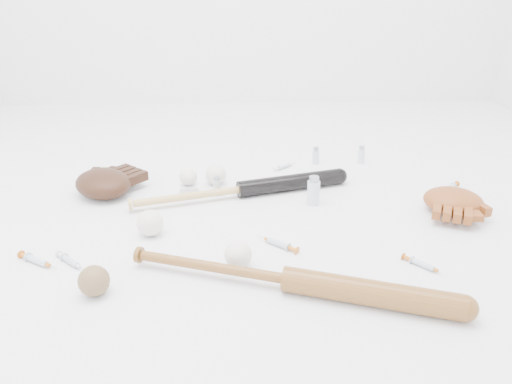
{
  "coord_description": "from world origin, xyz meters",
  "views": [
    {
      "loc": [
        -0.08,
        -1.52,
        0.76
      ],
      "look_at": [
        -0.03,
        0.03,
        0.06
      ],
      "focal_mm": 35.0,
      "sensor_mm": 36.0,
      "label": 1
    }
  ],
  "objects_px": {
    "bat_dark": "(241,189)",
    "bat_wood": "(287,279)",
    "glove_dark": "(103,183)",
    "pedestal": "(189,189)"
  },
  "relations": [
    {
      "from": "bat_dark",
      "to": "glove_dark",
      "type": "xyz_separation_m",
      "value": [
        -0.5,
        0.04,
        0.02
      ]
    },
    {
      "from": "bat_dark",
      "to": "pedestal",
      "type": "relative_size",
      "value": 12.4
    },
    {
      "from": "bat_wood",
      "to": "glove_dark",
      "type": "height_order",
      "value": "glove_dark"
    },
    {
      "from": "pedestal",
      "to": "bat_wood",
      "type": "bearing_deg",
      "value": -63.39
    },
    {
      "from": "bat_dark",
      "to": "glove_dark",
      "type": "relative_size",
      "value": 3.19
    },
    {
      "from": "bat_dark",
      "to": "pedestal",
      "type": "xyz_separation_m",
      "value": [
        -0.19,
        0.03,
        -0.01
      ]
    },
    {
      "from": "bat_dark",
      "to": "bat_wood",
      "type": "distance_m",
      "value": 0.59
    },
    {
      "from": "bat_dark",
      "to": "pedestal",
      "type": "bearing_deg",
      "value": 153.91
    },
    {
      "from": "bat_dark",
      "to": "pedestal",
      "type": "height_order",
      "value": "bat_dark"
    },
    {
      "from": "bat_wood",
      "to": "pedestal",
      "type": "height_order",
      "value": "bat_wood"
    }
  ]
}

